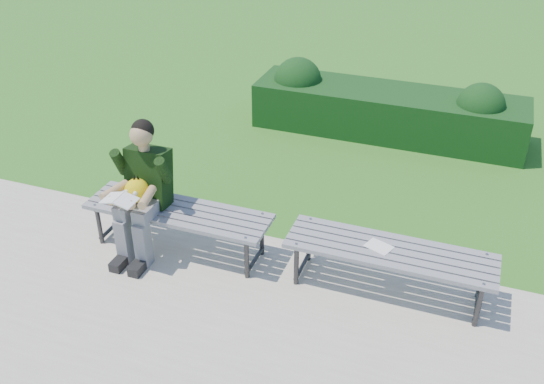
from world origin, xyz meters
name	(u,v)px	position (x,y,z in m)	size (l,w,h in m)	color
ground	(261,236)	(0.00, 0.00, 0.00)	(80.00, 80.00, 0.00)	#2D7524
walkway	(180,356)	(0.00, -1.75, 0.01)	(30.00, 3.50, 0.02)	#BBB59D
hedge	(384,108)	(0.67, 2.86, 0.36)	(3.56, 0.89, 0.90)	#143D0F
bench_left	(178,214)	(-0.65, -0.49, 0.42)	(1.80, 0.50, 0.46)	slate
bench_right	(390,254)	(1.36, -0.42, 0.42)	(1.80, 0.50, 0.46)	slate
seated_boy	(142,186)	(-0.95, -0.58, 0.71)	(0.56, 0.76, 1.31)	slate
paper_sheet	(379,247)	(1.26, -0.42, 0.47)	(0.26, 0.23, 0.01)	white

